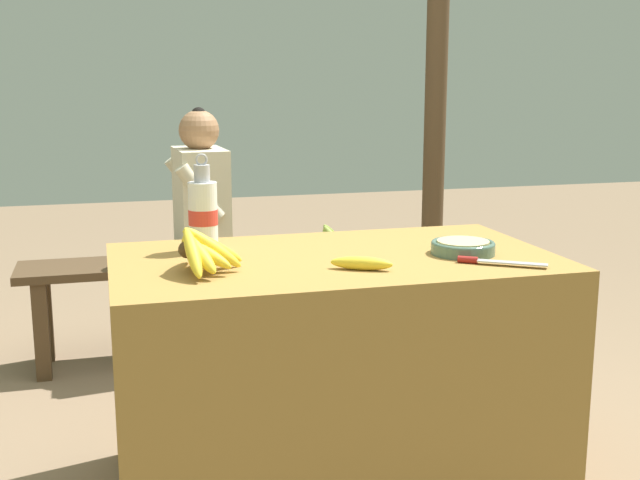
% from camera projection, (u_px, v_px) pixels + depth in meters
% --- Properties ---
extents(market_counter, '(1.28, 0.73, 0.72)m').
position_uv_depth(market_counter, '(334.00, 372.00, 2.41)').
color(market_counter, olive).
rests_on(market_counter, ground_plane).
extents(banana_bunch_ripe, '(0.19, 0.28, 0.14)m').
position_uv_depth(banana_bunch_ripe, '(201.00, 248.00, 2.14)').
color(banana_bunch_ripe, '#4C381E').
rests_on(banana_bunch_ripe, market_counter).
extents(serving_bowl, '(0.19, 0.19, 0.04)m').
position_uv_depth(serving_bowl, '(463.00, 247.00, 2.37)').
color(serving_bowl, '#4C6B5B').
rests_on(serving_bowl, market_counter).
extents(water_bottle, '(0.09, 0.09, 0.29)m').
position_uv_depth(water_bottle, '(203.00, 214.00, 2.39)').
color(water_bottle, white).
rests_on(water_bottle, market_counter).
extents(loose_banana_front, '(0.17, 0.11, 0.04)m').
position_uv_depth(loose_banana_front, '(361.00, 263.00, 2.17)').
color(loose_banana_front, yellow).
rests_on(loose_banana_front, market_counter).
extents(knife, '(0.22, 0.16, 0.02)m').
position_uv_depth(knife, '(489.00, 261.00, 2.23)').
color(knife, '#BCBCC1').
rests_on(knife, market_counter).
extents(wooden_bench, '(1.73, 0.32, 0.45)m').
position_uv_depth(wooden_bench, '(221.00, 272.00, 3.57)').
color(wooden_bench, '#4C3823').
rests_on(wooden_bench, ground_plane).
extents(seated_vendor, '(0.41, 0.40, 1.11)m').
position_uv_depth(seated_vendor, '(190.00, 217.00, 3.45)').
color(seated_vendor, '#473828').
rests_on(seated_vendor, ground_plane).
extents(banana_bunch_green, '(0.17, 0.25, 0.14)m').
position_uv_depth(banana_bunch_green, '(331.00, 238.00, 3.67)').
color(banana_bunch_green, '#4C381E').
rests_on(banana_bunch_green, wooden_bench).
extents(support_post_far, '(0.11, 0.11, 2.49)m').
position_uv_depth(support_post_far, '(436.00, 75.00, 4.11)').
color(support_post_far, '#4C3823').
rests_on(support_post_far, ground_plane).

